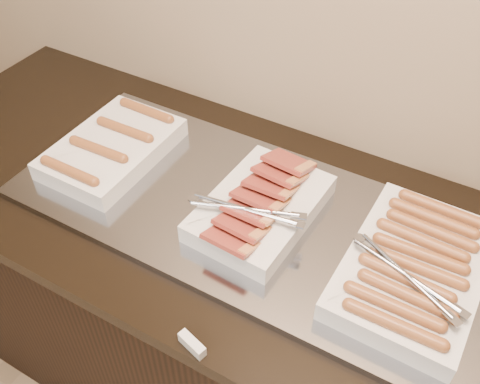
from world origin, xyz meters
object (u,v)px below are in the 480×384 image
counter (248,320)px  warming_tray (257,217)px  dish_center (260,207)px  dish_left (112,148)px  dish_right (414,268)px

counter → warming_tray: 0.46m
warming_tray → dish_center: size_ratio=3.30×
counter → dish_left: 0.65m
counter → dish_right: dish_right is taller
warming_tray → dish_left: (-0.43, 0.00, 0.04)m
dish_left → dish_center: 0.44m
dish_left → dish_right: size_ratio=0.87×
warming_tray → dish_center: dish_center is taller
dish_center → dish_right: (0.36, 0.00, -0.00)m
dish_right → warming_tray: bearing=-179.4°
counter → dish_right: (0.39, -0.00, 0.50)m
warming_tray → dish_right: (0.37, -0.00, 0.04)m
dish_left → dish_center: bearing=-0.4°
counter → dish_left: dish_left is taller
dish_left → counter: bearing=0.2°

